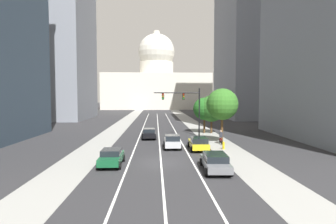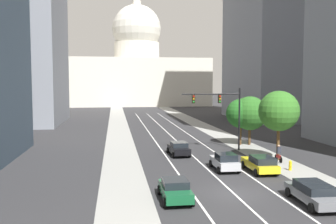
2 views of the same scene
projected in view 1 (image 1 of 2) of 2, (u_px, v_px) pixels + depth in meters
ground_plane at (158, 122)px, 64.87m from camera, size 400.00×400.00×0.00m
sidewalk_left at (123, 124)px, 59.54m from camera, size 3.70×130.00×0.01m
sidewalk_right at (193, 124)px, 60.22m from camera, size 3.70×130.00×0.01m
lane_stripe_left at (142, 129)px, 49.78m from camera, size 0.16×90.00×0.01m
lane_stripe_center at (158, 129)px, 49.91m from camera, size 0.16×90.00×0.01m
lane_stripe_right at (174, 129)px, 50.04m from camera, size 0.16×90.00×0.01m
office_tower_far_left at (60, 29)px, 72.40m from camera, size 15.21×22.51×47.51m
office_tower_far_right at (254, 27)px, 76.57m from camera, size 17.81×25.45×50.59m
capitol_building at (157, 83)px, 133.92m from camera, size 49.57×27.78×37.59m
car_yellow at (199, 143)px, 30.79m from camera, size 2.15×4.68×1.48m
car_green at (111, 157)px, 23.89m from camera, size 1.99×4.10×1.42m
car_gray at (215, 162)px, 22.18m from camera, size 2.26×4.87×1.40m
car_silver at (172, 141)px, 31.76m from camera, size 2.02×4.06×1.58m
car_black at (149, 133)px, 38.97m from camera, size 2.13×4.33×1.48m
traffic_signal_mast at (186, 103)px, 41.06m from camera, size 6.94×0.39×7.26m
fire_hydrant at (224, 145)px, 31.11m from camera, size 0.26×0.35×0.91m
cyclist at (221, 137)px, 34.58m from camera, size 0.37×1.70×1.72m
street_tree_near_right at (204, 109)px, 44.79m from camera, size 3.68×3.68×5.83m
street_tree_mid_right at (222, 104)px, 35.25m from camera, size 4.07×4.07×7.05m
street_tree_far_right at (212, 109)px, 44.57m from camera, size 4.29×4.29×6.17m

